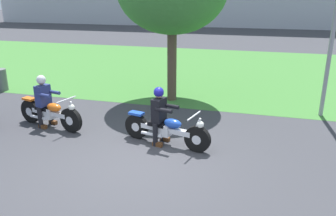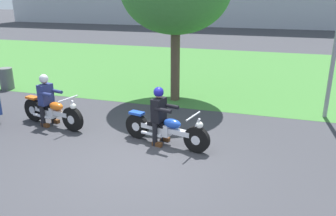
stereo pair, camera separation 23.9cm
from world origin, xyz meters
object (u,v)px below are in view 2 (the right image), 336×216
(motorcycle_lead, at_px, (166,130))
(rider_follow, at_px, (46,96))
(rider_lead, at_px, (159,111))
(motorcycle_follow, at_px, (52,112))
(trash_can, at_px, (6,79))

(motorcycle_lead, height_order, rider_follow, rider_follow)
(motorcycle_lead, relative_size, rider_follow, 1.58)
(motorcycle_lead, height_order, rider_lead, rider_lead)
(motorcycle_lead, relative_size, motorcycle_follow, 1.05)
(rider_follow, relative_size, trash_can, 1.76)
(motorcycle_lead, relative_size, rider_lead, 1.60)
(rider_lead, height_order, rider_follow, rider_follow)
(motorcycle_follow, relative_size, rider_follow, 1.50)
(motorcycle_lead, relative_size, trash_can, 2.78)
(rider_lead, distance_m, motorcycle_follow, 3.15)
(rider_follow, bearing_deg, trash_can, 157.55)
(trash_can, bearing_deg, motorcycle_lead, -22.44)
(motorcycle_follow, bearing_deg, trash_can, 158.30)
(motorcycle_lead, bearing_deg, motorcycle_follow, -171.47)
(rider_lead, height_order, motorcycle_follow, rider_lead)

